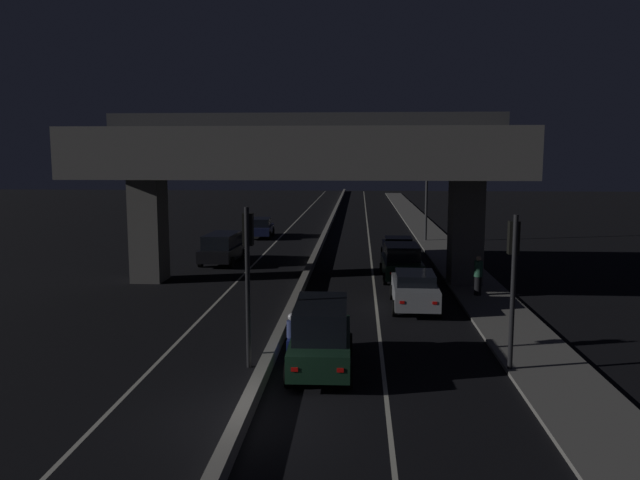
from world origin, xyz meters
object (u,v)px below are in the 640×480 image
car_black_lead_oncoming (223,247)px  motorcycle_blue_filtering_near (292,339)px  traffic_light_left_of_median (248,258)px  car_dark_blue_second_oncoming (260,227)px  street_lamp (422,173)px  car_dark_green_third (401,262)px  car_dark_blue_fourth (398,248)px  car_silver_second (414,289)px  car_dark_green_lead (321,335)px  pedestrian_on_sidewalk (478,276)px  traffic_light_right_of_median (513,265)px

car_black_lead_oncoming → motorcycle_blue_filtering_near: 18.12m
car_black_lead_oncoming → motorcycle_blue_filtering_near: car_black_lead_oncoming is taller
traffic_light_left_of_median → car_dark_blue_second_oncoming: bearing=98.5°
street_lamp → car_dark_green_third: (-2.32, -14.34, -4.10)m
car_dark_blue_fourth → car_dark_blue_second_oncoming: car_dark_blue_second_oncoming is taller
car_silver_second → motorcycle_blue_filtering_near: (-4.37, -6.76, -0.20)m
car_dark_blue_fourth → car_dark_blue_second_oncoming: (-10.06, 10.00, 0.08)m
car_dark_blue_second_oncoming → motorcycle_blue_filtering_near: 29.41m
street_lamp → car_dark_blue_second_oncoming: bearing=172.3°
car_dark_green_lead → car_dark_green_third: car_dark_green_lead is taller
traffic_light_left_of_median → car_dark_blue_fourth: 20.60m
car_dark_green_lead → car_dark_green_third: bearing=-14.4°
car_dark_blue_fourth → car_dark_green_third: bearing=178.9°
car_black_lead_oncoming → car_dark_blue_second_oncoming: bearing=-179.0°
car_dark_green_lead → motorcycle_blue_filtering_near: size_ratio=2.48×
car_dark_green_third → car_black_lead_oncoming: 11.03m
street_lamp → car_dark_blue_fourth: 9.64m
car_dark_green_third → pedestrian_on_sidewalk: bearing=-143.3°
motorcycle_blue_filtering_near → car_silver_second: bearing=-32.7°
car_dark_green_third → car_dark_blue_second_oncoming: bearing=30.4°
car_silver_second → motorcycle_blue_filtering_near: car_silver_second is taller
traffic_light_left_of_median → car_dark_green_third: size_ratio=1.09×
motorcycle_blue_filtering_near → traffic_light_right_of_median: bearing=-96.7°
motorcycle_blue_filtering_near → pedestrian_on_sidewalk: pedestrian_on_sidewalk is taller
car_dark_blue_fourth → car_black_lead_oncoming: size_ratio=0.95×
traffic_light_left_of_median → traffic_light_right_of_median: bearing=0.0°
traffic_light_left_of_median → pedestrian_on_sidewalk: (8.56, 9.68, -2.28)m
street_lamp → car_dark_green_third: 15.09m
traffic_light_right_of_median → car_dark_blue_second_oncoming: 32.12m
car_dark_blue_fourth → motorcycle_blue_filtering_near: 19.38m
car_silver_second → car_black_lead_oncoming: 14.62m
traffic_light_right_of_median → motorcycle_blue_filtering_near: 7.01m
car_dark_green_lead → pedestrian_on_sidewalk: (6.39, 9.81, -0.04)m
car_black_lead_oncoming → car_silver_second: bearing=47.4°
traffic_light_left_of_median → car_dark_green_third: 14.90m
traffic_light_left_of_median → car_dark_green_third: bearing=68.3°
car_dark_green_lead → car_black_lead_oncoming: bearing=20.0°
street_lamp → car_dark_blue_second_oncoming: (-12.21, 1.64, -4.21)m
car_silver_second → car_dark_green_third: (-0.13, 6.13, 0.10)m
car_black_lead_oncoming → traffic_light_left_of_median: bearing=17.4°
car_dark_blue_fourth → motorcycle_blue_filtering_near: bearing=167.4°
traffic_light_left_of_median → street_lamp: 29.12m
car_silver_second → car_dark_blue_fourth: 12.11m
street_lamp → motorcycle_blue_filtering_near: size_ratio=4.74×
street_lamp → car_black_lead_oncoming: size_ratio=1.80×
traffic_light_right_of_median → street_lamp: bearing=89.8°
street_lamp → pedestrian_on_sidewalk: 18.78m
car_dark_green_third → car_black_lead_oncoming: bearing=66.1°
traffic_light_right_of_median → motorcycle_blue_filtering_near: size_ratio=2.60×
car_silver_second → motorcycle_blue_filtering_near: 8.05m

